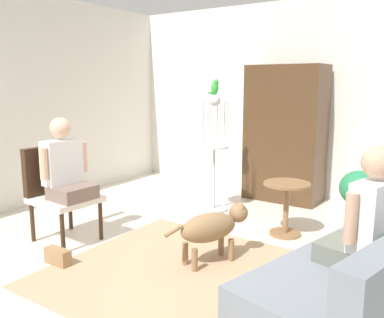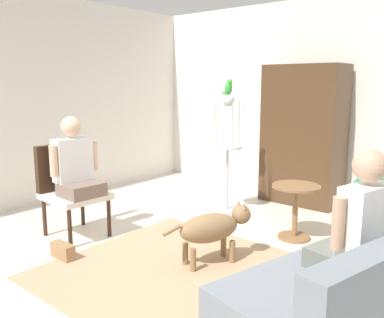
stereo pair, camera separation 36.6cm
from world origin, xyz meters
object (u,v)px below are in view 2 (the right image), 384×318
(parrot, at_px, (229,87))
(person_on_armchair, at_px, (75,164))
(bird_cage_stand, at_px, (227,158))
(couch, at_px, (359,293))
(potted_plant, at_px, (371,203))
(round_end_table, at_px, (295,206))
(dog, at_px, (213,227))
(person_on_couch, at_px, (358,225))
(armchair, at_px, (69,183))
(handbag, at_px, (63,251))
(armoire_cabinet, at_px, (303,135))

(parrot, bearing_deg, person_on_armchair, -111.48)
(bird_cage_stand, distance_m, parrot, 0.89)
(person_on_armchair, bearing_deg, parrot, 68.52)
(couch, relative_size, potted_plant, 2.64)
(round_end_table, bearing_deg, couch, -49.49)
(dog, xyz_separation_m, potted_plant, (1.00, 1.27, 0.14))
(bird_cage_stand, bearing_deg, round_end_table, -16.37)
(person_on_couch, height_order, round_end_table, person_on_couch)
(person_on_armchair, bearing_deg, round_end_table, 38.59)
(couch, height_order, person_on_couch, person_on_couch)
(armchair, height_order, person_on_couch, person_on_couch)
(round_end_table, height_order, potted_plant, potted_plant)
(person_on_couch, xyz_separation_m, bird_cage_stand, (-2.20, 1.64, -0.04))
(armchair, xyz_separation_m, bird_cage_stand, (0.87, 1.78, 0.14))
(parrot, relative_size, handbag, 0.72)
(bird_cage_stand, relative_size, armoire_cabinet, 0.79)
(person_on_armchair, xyz_separation_m, dog, (1.53, 0.41, -0.46))
(armchair, height_order, round_end_table, armchair)
(potted_plant, bearing_deg, person_on_armchair, -146.62)
(dog, bearing_deg, armoire_cabinet, 96.70)
(potted_plant, bearing_deg, bird_cage_stand, 176.23)
(armchair, bearing_deg, armoire_cabinet, 63.26)
(armchair, relative_size, person_on_armchair, 1.19)
(round_end_table, height_order, dog, round_end_table)
(armchair, xyz_separation_m, person_on_couch, (3.07, 0.14, 0.18))
(handbag, bearing_deg, armchair, 140.10)
(couch, relative_size, armoire_cabinet, 1.07)
(armchair, bearing_deg, person_on_couch, 2.62)
(parrot, height_order, handbag, parrot)
(armoire_cabinet, bearing_deg, bird_cage_stand, -118.09)
(person_on_armchair, distance_m, bird_cage_stand, 1.93)
(person_on_armchair, relative_size, armoire_cabinet, 0.44)
(handbag, bearing_deg, potted_plant, 44.45)
(couch, bearing_deg, person_on_couch, -162.31)
(person_on_armchair, distance_m, parrot, 2.08)
(person_on_armchair, bearing_deg, bird_cage_stand, 68.54)
(armchair, relative_size, bird_cage_stand, 0.66)
(dog, bearing_deg, round_end_table, 74.25)
(armchair, distance_m, potted_plant, 3.17)
(round_end_table, xyz_separation_m, dog, (-0.30, -1.06, -0.02))
(couch, relative_size, round_end_table, 3.44)
(armchair, height_order, handbag, armchair)
(person_on_couch, height_order, dog, person_on_couch)
(parrot, height_order, armoire_cabinet, armoire_cabinet)
(couch, distance_m, bird_cage_stand, 2.80)
(round_end_table, bearing_deg, handbag, -127.30)
(round_end_table, distance_m, armoire_cabinet, 1.59)
(round_end_table, xyz_separation_m, bird_cage_stand, (-1.13, 0.33, 0.35))
(potted_plant, bearing_deg, parrot, 176.23)
(dog, relative_size, parrot, 4.31)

